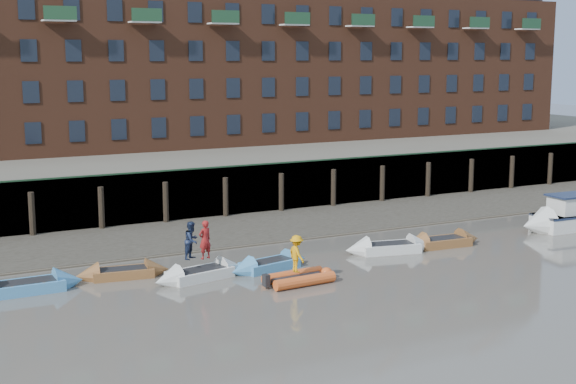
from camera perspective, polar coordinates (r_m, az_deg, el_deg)
ground at (r=32.19m, az=7.48°, el=-9.09°), size 220.00×220.00×0.00m
foreshore at (r=47.54m, az=-4.92°, el=-2.85°), size 110.00×8.00×0.50m
mud_band at (r=44.48m, az=-3.25°, el=-3.71°), size 110.00×1.60×0.10m
river_wall at (r=51.23m, az=-6.80°, el=-0.14°), size 110.00×1.23×3.30m
bank_terrace at (r=64.03m, az=-11.06°, el=1.74°), size 110.00×28.00×3.20m
apartment_terrace at (r=64.43m, az=-11.64°, el=11.78°), size 80.60×15.56×20.98m
rowboat_1 at (r=37.35m, az=-18.13°, el=-6.42°), size 5.01×1.52×1.45m
rowboat_2 at (r=38.61m, az=-11.68°, el=-5.65°), size 4.51×1.86×1.27m
rowboat_3 at (r=37.80m, az=-6.28°, el=-5.81°), size 4.92×2.30×1.38m
rowboat_4 at (r=39.22m, az=-1.32°, el=-5.20°), size 4.65×2.18×1.30m
rowboat_5 at (r=42.85m, az=7.21°, el=-3.95°), size 5.09×2.38×1.42m
rowboat_6 at (r=44.63m, az=10.92°, el=-3.51°), size 4.80×1.66×1.37m
rib_tender at (r=36.93m, az=0.95°, el=-6.11°), size 3.41×1.78×0.58m
motor_launch at (r=50.50m, az=18.82°, el=-1.80°), size 6.56×2.37×2.68m
person_rower_a at (r=37.56m, az=-5.93°, el=-3.39°), size 0.76×0.61×1.83m
person_rower_b at (r=37.59m, az=-6.85°, el=-3.43°), size 1.10×1.08×1.79m
person_rib_crew at (r=36.55m, az=0.62°, el=-4.41°), size 0.65×1.11×1.71m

